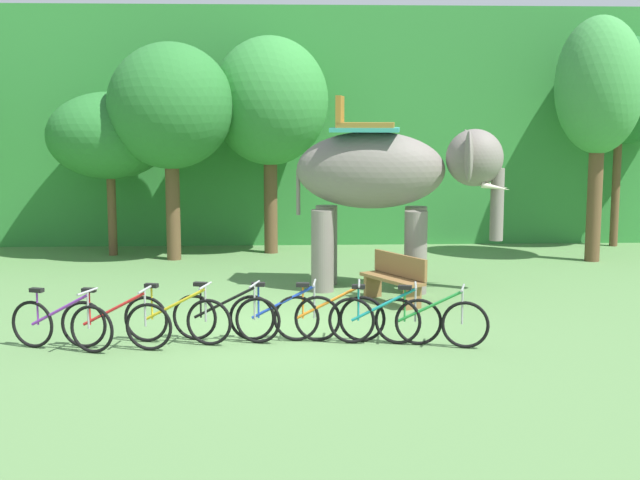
{
  "coord_description": "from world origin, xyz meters",
  "views": [
    {
      "loc": [
        0.04,
        -13.78,
        3.43
      ],
      "look_at": [
        0.73,
        1.0,
        1.3
      ],
      "focal_mm": 49.22,
      "sensor_mm": 36.0,
      "label": 1
    }
  ],
  "objects_px": {
    "bike_blue": "(284,316)",
    "wooden_bench": "(395,277)",
    "elephant": "(388,178)",
    "bike_teal": "(385,319)",
    "bike_purple": "(61,325)",
    "bike_red": "(116,324)",
    "bike_black": "(226,317)",
    "tree_right": "(109,136)",
    "tree_far_left": "(621,91)",
    "bike_orange": "(329,317)",
    "tree_center": "(171,107)",
    "bike_green": "(431,321)",
    "tree_left": "(270,102)",
    "bike_yellow": "(177,319)",
    "tree_far_right": "(599,88)"
  },
  "relations": [
    {
      "from": "bike_red",
      "to": "tree_left",
      "type": "bearing_deg",
      "value": 76.27
    },
    {
      "from": "bike_red",
      "to": "bike_orange",
      "type": "height_order",
      "value": "same"
    },
    {
      "from": "elephant",
      "to": "bike_teal",
      "type": "bearing_deg",
      "value": -97.38
    },
    {
      "from": "bike_green",
      "to": "bike_blue",
      "type": "bearing_deg",
      "value": 169.42
    },
    {
      "from": "tree_far_left",
      "to": "bike_teal",
      "type": "distance_m",
      "value": 12.54
    },
    {
      "from": "tree_right",
      "to": "bike_green",
      "type": "height_order",
      "value": "tree_right"
    },
    {
      "from": "tree_right",
      "to": "bike_black",
      "type": "xyz_separation_m",
      "value": [
        3.26,
        -8.43,
        -2.52
      ]
    },
    {
      "from": "tree_far_left",
      "to": "bike_purple",
      "type": "bearing_deg",
      "value": -140.82
    },
    {
      "from": "tree_center",
      "to": "bike_orange",
      "type": "height_order",
      "value": "tree_center"
    },
    {
      "from": "tree_left",
      "to": "bike_green",
      "type": "relative_size",
      "value": 3.21
    },
    {
      "from": "elephant",
      "to": "bike_red",
      "type": "relative_size",
      "value": 2.51
    },
    {
      "from": "bike_red",
      "to": "bike_green",
      "type": "bearing_deg",
      "value": -0.6
    },
    {
      "from": "tree_far_left",
      "to": "bike_teal",
      "type": "relative_size",
      "value": 3.19
    },
    {
      "from": "bike_yellow",
      "to": "bike_green",
      "type": "xyz_separation_m",
      "value": [
        3.79,
        -0.33,
        0.0
      ]
    },
    {
      "from": "tree_left",
      "to": "elephant",
      "type": "height_order",
      "value": "tree_left"
    },
    {
      "from": "bike_yellow",
      "to": "bike_green",
      "type": "distance_m",
      "value": 3.8
    },
    {
      "from": "tree_far_left",
      "to": "bike_teal",
      "type": "bearing_deg",
      "value": -126.8
    },
    {
      "from": "bike_purple",
      "to": "bike_green",
      "type": "distance_m",
      "value": 5.43
    },
    {
      "from": "bike_red",
      "to": "wooden_bench",
      "type": "distance_m",
      "value": 5.42
    },
    {
      "from": "tree_right",
      "to": "bike_orange",
      "type": "bearing_deg",
      "value": -60.39
    },
    {
      "from": "wooden_bench",
      "to": "tree_far_right",
      "type": "bearing_deg",
      "value": 39.87
    },
    {
      "from": "tree_far_right",
      "to": "bike_red",
      "type": "distance_m",
      "value": 12.78
    },
    {
      "from": "bike_red",
      "to": "tree_center",
      "type": "bearing_deg",
      "value": 90.74
    },
    {
      "from": "elephant",
      "to": "wooden_bench",
      "type": "distance_m",
      "value": 2.16
    },
    {
      "from": "bike_black",
      "to": "bike_red",
      "type": "bearing_deg",
      "value": -167.2
    },
    {
      "from": "tree_center",
      "to": "bike_black",
      "type": "distance_m",
      "value": 8.51
    },
    {
      "from": "tree_far_left",
      "to": "bike_yellow",
      "type": "relative_size",
      "value": 3.25
    },
    {
      "from": "tree_center",
      "to": "bike_green",
      "type": "height_order",
      "value": "tree_center"
    },
    {
      "from": "tree_left",
      "to": "bike_black",
      "type": "xyz_separation_m",
      "value": [
        -0.61,
        -8.62,
        -3.34
      ]
    },
    {
      "from": "bike_orange",
      "to": "bike_green",
      "type": "relative_size",
      "value": 1.03
    },
    {
      "from": "bike_black",
      "to": "bike_teal",
      "type": "distance_m",
      "value": 2.4
    },
    {
      "from": "tree_right",
      "to": "bike_teal",
      "type": "relative_size",
      "value": 2.33
    },
    {
      "from": "bike_yellow",
      "to": "tree_left",
      "type": "bearing_deg",
      "value": 81.29
    },
    {
      "from": "bike_red",
      "to": "bike_green",
      "type": "height_order",
      "value": "same"
    },
    {
      "from": "elephant",
      "to": "bike_black",
      "type": "distance_m",
      "value": 5.24
    },
    {
      "from": "elephant",
      "to": "bike_green",
      "type": "bearing_deg",
      "value": -88.3
    },
    {
      "from": "bike_purple",
      "to": "bike_red",
      "type": "height_order",
      "value": "same"
    },
    {
      "from": "bike_yellow",
      "to": "bike_orange",
      "type": "height_order",
      "value": "same"
    },
    {
      "from": "bike_purple",
      "to": "bike_red",
      "type": "distance_m",
      "value": 0.78
    },
    {
      "from": "tree_far_right",
      "to": "tree_far_left",
      "type": "distance_m",
      "value": 2.71
    },
    {
      "from": "tree_right",
      "to": "bike_black",
      "type": "relative_size",
      "value": 2.37
    },
    {
      "from": "bike_blue",
      "to": "wooden_bench",
      "type": "height_order",
      "value": "bike_blue"
    },
    {
      "from": "elephant",
      "to": "tree_far_right",
      "type": "bearing_deg",
      "value": 30.45
    },
    {
      "from": "bike_yellow",
      "to": "wooden_bench",
      "type": "distance_m",
      "value": 4.56
    },
    {
      "from": "tree_far_left",
      "to": "bike_purple",
      "type": "relative_size",
      "value": 3.34
    },
    {
      "from": "tree_far_left",
      "to": "bike_red",
      "type": "height_order",
      "value": "tree_far_left"
    },
    {
      "from": "tree_left",
      "to": "bike_teal",
      "type": "distance_m",
      "value": 9.66
    },
    {
      "from": "tree_center",
      "to": "tree_far_left",
      "type": "relative_size",
      "value": 0.94
    },
    {
      "from": "bike_green",
      "to": "tree_right",
      "type": "bearing_deg",
      "value": 125.6
    },
    {
      "from": "bike_red",
      "to": "bike_black",
      "type": "relative_size",
      "value": 1.01
    }
  ]
}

